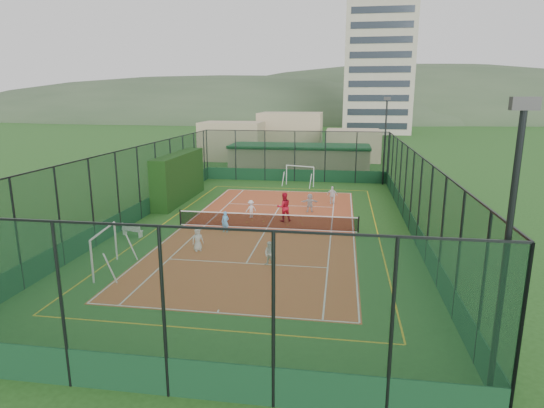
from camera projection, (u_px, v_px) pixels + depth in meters
The scene contains 21 objects.
ground at pixel (267, 228), 29.20m from camera, with size 300.00×300.00×0.00m, color #234E1A.
court_slab at pixel (267, 228), 29.20m from camera, with size 11.17×23.97×0.01m, color #B45628.
tennis_net at pixel (267, 220), 29.08m from camera, with size 11.67×0.12×1.06m, color black, non-canonical shape.
perimeter_fence at pixel (267, 190), 28.63m from camera, with size 18.12×34.12×5.00m, color black, non-canonical shape.
floodlight_se at pixel (504, 271), 11.01m from camera, with size 0.60×0.26×8.25m, color black, non-canonical shape.
floodlight_ne at pixel (385, 142), 42.94m from camera, with size 0.60×0.26×8.25m, color black, non-canonical shape.
clubhouse at pixel (299, 159), 50.00m from camera, with size 15.20×7.20×3.15m, color tan, non-canonical shape.
apartment_tower at pixel (378, 66), 102.84m from camera, with size 15.00×12.00×30.00m, color beige.
distant_hills at pixel (331, 119), 173.48m from camera, with size 200.00×60.00×24.00m, color #384C33, non-canonical shape.
hedge_left at pixel (179, 177), 36.57m from camera, with size 1.32×8.78×3.84m, color black.
white_bench at pixel (132, 230), 27.52m from camera, with size 1.43×0.39×0.81m, color white, non-canonical shape.
futsal_goal_near at pixel (105, 251), 21.90m from camera, with size 0.90×3.12×2.01m, color white, non-canonical shape.
futsal_goal_far at pixel (300, 176), 43.09m from camera, with size 2.90×0.84×1.87m, color white, non-canonical shape.
child_near_left at pixel (198, 240), 24.81m from camera, with size 0.62×0.40×1.27m, color white.
child_near_mid at pixel (225, 222), 28.25m from camera, with size 0.48×0.31×1.31m, color #53B0EC.
child_near_right at pixel (270, 254), 22.59m from camera, with size 0.61×0.47×1.25m, color silver.
child_far_left at pixel (251, 209), 31.68m from camera, with size 0.80×0.46×1.24m, color white.
child_far_right at pixel (332, 195), 35.72m from camera, with size 0.83×0.34×1.41m, color white.
child_far_back at pixel (310, 203), 33.23m from camera, with size 1.27×0.41×1.37m, color silver.
coach at pixel (284, 207), 30.64m from camera, with size 0.97×0.75×1.99m, color red.
tennis_balls at pixel (268, 222), 30.44m from camera, with size 5.10×1.45×0.07m.
Camera 1 is at (4.61, -27.68, 8.24)m, focal length 30.00 mm.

